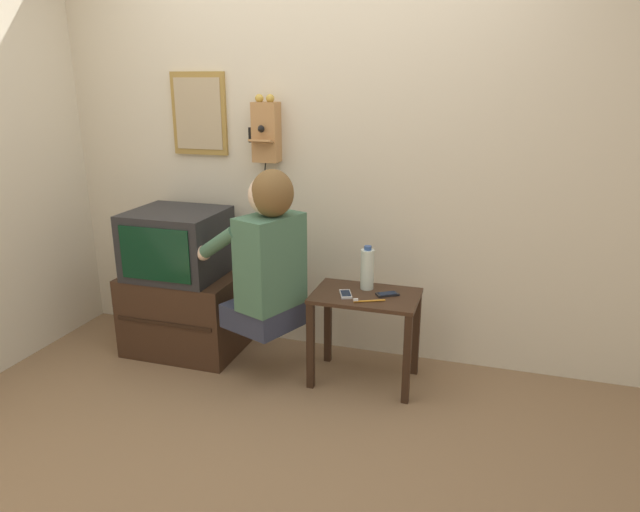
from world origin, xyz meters
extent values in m
plane|color=#846647|center=(0.00, 0.00, 0.00)|extent=(14.00, 14.00, 0.00)
cube|color=beige|center=(0.00, 1.01, 1.27)|extent=(6.80, 0.05, 2.55)
cube|color=#382316|center=(0.36, 0.61, 0.53)|extent=(0.59, 0.39, 0.02)
cube|color=black|center=(0.09, 0.44, 0.26)|extent=(0.04, 0.04, 0.52)
cube|color=black|center=(0.63, 0.44, 0.26)|extent=(0.04, 0.04, 0.52)
cube|color=black|center=(0.09, 0.78, 0.26)|extent=(0.04, 0.04, 0.52)
cube|color=black|center=(0.63, 0.78, 0.26)|extent=(0.04, 0.04, 0.52)
cube|color=#2D3347|center=(-0.21, 0.48, 0.40)|extent=(0.46, 0.46, 0.14)
cube|color=#426B51|center=(-0.15, 0.45, 0.73)|extent=(0.34, 0.42, 0.53)
sphere|color=beige|center=(-0.15, 0.45, 1.10)|extent=(0.22, 0.22, 0.22)
ellipsoid|color=brown|center=(-0.12, 0.44, 1.12)|extent=(0.29, 0.30, 0.26)
cylinder|color=#426B51|center=(-0.43, 0.40, 0.83)|extent=(0.32, 0.19, 0.23)
cylinder|color=#426B51|center=(-0.32, 0.69, 0.83)|extent=(0.32, 0.19, 0.23)
sphere|color=beige|center=(-0.56, 0.45, 0.74)|extent=(0.09, 0.09, 0.09)
sphere|color=beige|center=(-0.44, 0.74, 0.74)|extent=(0.09, 0.09, 0.09)
cube|color=#382316|center=(-0.84, 0.68, 0.26)|extent=(0.71, 0.53, 0.51)
cube|color=black|center=(-0.84, 0.41, 0.28)|extent=(0.64, 0.01, 0.02)
cube|color=#232326|center=(-0.85, 0.66, 0.72)|extent=(0.56, 0.50, 0.41)
cube|color=black|center=(-0.85, 0.40, 0.72)|extent=(0.46, 0.01, 0.32)
cube|color=#AD7A47|center=(-0.35, 0.93, 1.39)|extent=(0.15, 0.11, 0.36)
cube|color=#AD7A47|center=(-0.35, 0.85, 1.34)|extent=(0.14, 0.07, 0.03)
sphere|color=#B79338|center=(-0.39, 0.92, 1.58)|extent=(0.05, 0.05, 0.05)
sphere|color=#B79338|center=(-0.32, 0.92, 1.58)|extent=(0.05, 0.05, 0.05)
cone|color=black|center=(-0.35, 0.83, 1.41)|extent=(0.04, 0.05, 0.04)
cylinder|color=black|center=(-0.45, 0.93, 1.37)|extent=(0.03, 0.03, 0.09)
cylinder|color=black|center=(-0.37, 0.92, 1.11)|extent=(0.04, 0.04, 0.22)
cylinder|color=black|center=(-0.34, 0.92, 0.93)|extent=(0.07, 0.06, 0.19)
cube|color=olive|center=(-0.82, 0.98, 1.49)|extent=(0.37, 0.02, 0.51)
cube|color=tan|center=(-0.82, 0.96, 1.49)|extent=(0.32, 0.01, 0.44)
cube|color=silver|center=(0.26, 0.56, 0.55)|extent=(0.10, 0.14, 0.01)
cube|color=black|center=(0.26, 0.56, 0.55)|extent=(0.08, 0.11, 0.00)
cube|color=black|center=(0.48, 0.63, 0.55)|extent=(0.14, 0.12, 0.01)
cube|color=black|center=(0.48, 0.63, 0.55)|extent=(0.11, 0.10, 0.00)
cylinder|color=silver|center=(0.35, 0.69, 0.66)|extent=(0.08, 0.08, 0.23)
cylinder|color=#2D4C8C|center=(0.35, 0.69, 0.78)|extent=(0.04, 0.04, 0.02)
cylinder|color=orange|center=(0.40, 0.50, 0.54)|extent=(0.16, 0.08, 0.01)
cube|color=white|center=(0.34, 0.47, 0.56)|extent=(0.03, 0.02, 0.01)
camera|label=1|loc=(1.01, -2.33, 1.69)|focal=32.00mm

